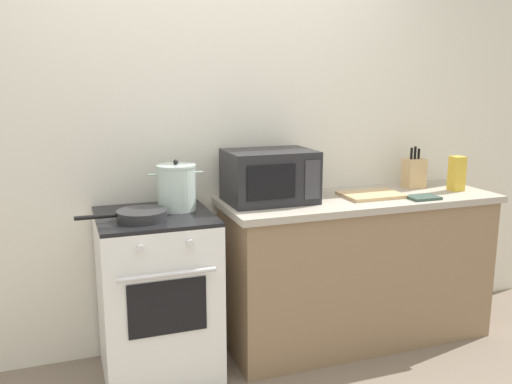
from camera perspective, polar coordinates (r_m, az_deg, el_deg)
back_wall at (r=3.39m, az=-0.87°, el=5.44°), size 4.40×0.10×2.50m
lower_cabinet_right at (r=3.51m, az=10.48°, el=-8.15°), size 1.64×0.56×0.88m
countertop_right at (r=3.38m, az=10.77°, el=-0.79°), size 1.70×0.60×0.04m
stove at (r=3.08m, az=-10.22°, el=-10.64°), size 0.60×0.64×0.92m
stock_pot at (r=2.99m, az=-8.27°, el=0.49°), size 0.30×0.21×0.28m
frying_pan at (r=2.83m, az=-11.92°, el=-2.36°), size 0.45×0.25×0.05m
microwave at (r=3.15m, az=1.43°, el=1.66°), size 0.50×0.37×0.30m
cutting_board at (r=3.39m, az=11.92°, el=-0.28°), size 0.36×0.26×0.02m
knife_block at (r=3.71m, az=16.12°, el=1.92°), size 0.13×0.10×0.27m
pasta_box at (r=3.70m, az=20.17°, el=1.81°), size 0.08×0.08×0.22m
oven_mitt at (r=3.40m, az=16.97°, el=-0.54°), size 0.18×0.14×0.02m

